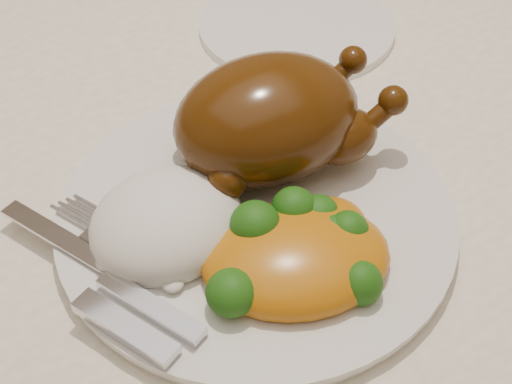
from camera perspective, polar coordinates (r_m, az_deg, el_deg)
dining_table at (r=0.74m, az=-13.34°, el=-1.36°), size 1.60×0.90×0.76m
tablecloth at (r=0.69m, az=-14.33°, el=2.91°), size 1.73×1.03×0.18m
dinner_plate at (r=0.56m, az=0.00°, el=-1.94°), size 0.33×0.33×0.01m
side_plate at (r=0.78m, az=3.28°, el=13.09°), size 0.25×0.25×0.01m
roast_chicken at (r=0.56m, az=1.35°, el=5.94°), size 0.20×0.14×0.10m
rice_mound at (r=0.53m, az=-7.13°, el=-2.52°), size 0.13×0.12×0.06m
mac_and_cheese at (r=0.51m, az=3.50°, el=-4.74°), size 0.17×0.15×0.06m
cutlery at (r=0.51m, az=-10.99°, el=-7.70°), size 0.08×0.20×0.01m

